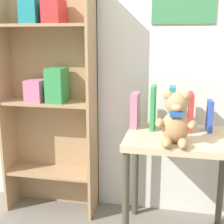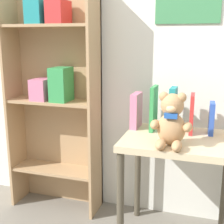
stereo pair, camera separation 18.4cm
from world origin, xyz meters
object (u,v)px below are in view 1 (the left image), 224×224
object	(u,v)px
display_table	(179,153)
book_standing_blue	(210,116)
bookshelf_side	(50,89)
book_standing_teal	(172,108)
book_standing_pink	(135,110)
teddy_bear	(176,120)
book_standing_green	(153,107)
book_standing_red	(191,112)

from	to	relation	value
display_table	book_standing_blue	xyz separation A→B (m)	(0.16, 0.12, 0.20)
bookshelf_side	book_standing_teal	world-z (taller)	bookshelf_side
book_standing_blue	book_standing_pink	bearing A→B (deg)	176.91
book_standing_teal	book_standing_blue	xyz separation A→B (m)	(0.22, -0.00, -0.04)
book_standing_teal	book_standing_blue	world-z (taller)	book_standing_teal
teddy_bear	book_standing_green	distance (m)	0.28
bookshelf_side	display_table	world-z (taller)	bookshelf_side
teddy_bear	book_standing_blue	world-z (taller)	teddy_bear
book_standing_blue	display_table	bearing A→B (deg)	-145.29
display_table	book_standing_pink	size ratio (longest dim) A/B	3.05
bookshelf_side	book_standing_green	xyz separation A→B (m)	(0.69, -0.09, -0.07)
teddy_bear	book_standing_pink	size ratio (longest dim) A/B	1.29
display_table	book_standing_blue	size ratio (longest dim) A/B	3.51
teddy_bear	book_standing_teal	size ratio (longest dim) A/B	1.06
bookshelf_side	book_standing_pink	world-z (taller)	bookshelf_side
book_standing_teal	book_standing_red	size ratio (longest dim) A/B	1.14
bookshelf_side	teddy_bear	size ratio (longest dim) A/B	5.59
bookshelf_side	book_standing_teal	bearing A→B (deg)	-5.64
book_standing_teal	book_standing_red	bearing A→B (deg)	-1.74
bookshelf_side	book_standing_pink	xyz separation A→B (m)	(0.58, -0.08, -0.10)
book_standing_green	book_standing_teal	size ratio (longest dim) A/B	1.02
display_table	book_standing_blue	bearing A→B (deg)	37.18
bookshelf_side	book_standing_teal	size ratio (longest dim) A/B	5.95
book_standing_red	book_standing_green	bearing A→B (deg)	-179.86
display_table	teddy_bear	distance (m)	0.27
display_table	book_standing_green	distance (m)	0.31
book_standing_blue	bookshelf_side	bearing A→B (deg)	173.00
book_standing_red	book_standing_blue	xyz separation A→B (m)	(0.11, 0.00, -0.02)
bookshelf_side	book_standing_blue	world-z (taller)	bookshelf_side
book_standing_green	bookshelf_side	bearing A→B (deg)	173.27
book_standing_red	book_standing_blue	world-z (taller)	book_standing_red
book_standing_pink	book_standing_green	xyz separation A→B (m)	(0.11, -0.02, 0.02)
display_table	book_standing_green	world-z (taller)	book_standing_green
book_standing_teal	book_standing_red	distance (m)	0.11
teddy_bear	book_standing_red	world-z (taller)	teddy_bear
book_standing_green	book_standing_pink	bearing A→B (deg)	171.79
display_table	book_standing_red	bearing A→B (deg)	65.55
bookshelf_side	book_standing_blue	xyz separation A→B (m)	(1.01, -0.08, -0.11)
book_standing_teal	book_standing_red	world-z (taller)	book_standing_teal
display_table	book_standing_blue	distance (m)	0.28
book_standing_green	book_standing_teal	world-z (taller)	book_standing_green
book_standing_green	book_standing_red	distance (m)	0.22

